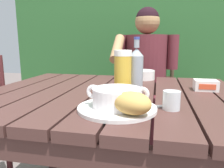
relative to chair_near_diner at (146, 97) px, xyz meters
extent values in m
cube|color=#462A26|center=(-0.65, -0.92, 0.24)|extent=(0.12, 0.97, 0.04)
cube|color=#462A26|center=(-0.52, -0.92, 0.24)|extent=(0.12, 0.97, 0.04)
cube|color=#462A26|center=(-0.39, -0.92, 0.24)|extent=(0.12, 0.97, 0.04)
cube|color=#462A26|center=(-0.25, -0.92, 0.24)|extent=(0.12, 0.97, 0.04)
cube|color=#462A26|center=(-0.12, -0.92, 0.24)|extent=(0.12, 0.97, 0.04)
cube|color=#462A26|center=(0.01, -0.92, 0.24)|extent=(0.12, 0.97, 0.04)
cube|color=#462A26|center=(0.15, -0.92, 0.24)|extent=(0.12, 0.97, 0.04)
cube|color=#462A26|center=(0.28, -0.92, 0.24)|extent=(0.12, 0.97, 0.04)
cube|color=#462A26|center=(-0.12, -1.37, 0.18)|extent=(1.15, 0.03, 0.08)
cube|color=#462A26|center=(-0.12, -0.47, 0.18)|extent=(1.15, 0.03, 0.08)
cube|color=#462A26|center=(-0.68, -0.48, -0.13)|extent=(0.06, 0.06, 0.70)
cube|color=#462A26|center=(0.44, -0.48, -0.13)|extent=(0.06, 0.06, 0.70)
cube|color=#2A592A|center=(-0.12, 0.70, 0.41)|extent=(2.81, 0.60, 1.78)
cylinder|color=#4C3823|center=(-0.77, 0.85, 0.07)|extent=(0.10, 0.10, 1.09)
sphere|color=#2A592A|center=(-0.77, 0.85, 0.86)|extent=(0.70, 0.70, 0.70)
cylinder|color=#4C3823|center=(0.66, 0.85, 0.51)|extent=(0.10, 0.10, 1.98)
cylinder|color=#4C3823|center=(0.54, 0.85, 0.23)|extent=(0.10, 0.10, 1.42)
cylinder|color=#3E3423|center=(0.22, -0.27, -0.25)|extent=(0.04, 0.04, 0.45)
cylinder|color=#3E3423|center=(-0.22, -0.27, -0.25)|extent=(0.04, 0.04, 0.45)
cylinder|color=#3E3423|center=(0.22, 0.15, -0.25)|extent=(0.04, 0.04, 0.45)
cylinder|color=#3E3423|center=(-0.22, 0.15, -0.25)|extent=(0.04, 0.04, 0.45)
cube|color=#3E3423|center=(0.00, -0.06, -0.02)|extent=(0.49, 0.45, 0.02)
cylinder|color=#3E3423|center=(0.22, 0.15, 0.23)|extent=(0.04, 0.04, 0.52)
cylinder|color=#3E3423|center=(-0.22, 0.15, 0.23)|extent=(0.04, 0.04, 0.52)
cube|color=#3E3423|center=(0.00, 0.15, 0.15)|extent=(0.45, 0.02, 0.04)
cube|color=#3E3423|center=(0.00, 0.15, 0.28)|extent=(0.45, 0.02, 0.04)
cube|color=#3E3423|center=(0.00, 0.15, 0.41)|extent=(0.45, 0.02, 0.04)
cylinder|color=#592229|center=(0.08, -0.36, -0.25)|extent=(0.11, 0.11, 0.45)
cylinder|color=#592229|center=(0.08, -0.26, 0.03)|extent=(0.13, 0.40, 0.13)
cylinder|color=#592229|center=(-0.09, -0.36, -0.25)|extent=(0.11, 0.11, 0.45)
cylinder|color=#592229|center=(-0.09, -0.26, 0.03)|extent=(0.13, 0.40, 0.13)
cylinder|color=#592229|center=(0.00, -0.16, 0.28)|extent=(0.32, 0.32, 0.51)
sphere|color=#9D764D|center=(0.00, -0.16, 0.64)|extent=(0.19, 0.19, 0.19)
sphere|color=black|center=(0.00, -0.16, 0.66)|extent=(0.18, 0.18, 0.18)
cylinder|color=#592229|center=(0.20, -0.18, 0.41)|extent=(0.08, 0.08, 0.26)
cylinder|color=#592229|center=(-0.20, -0.18, 0.41)|extent=(0.08, 0.08, 0.26)
cylinder|color=#9D764D|center=(-0.20, -0.34, 0.44)|extent=(0.07, 0.25, 0.21)
cylinder|color=#4C1F21|center=(-0.82, -0.80, -0.26)|extent=(0.04, 0.04, 0.44)
cylinder|color=#4C1F21|center=(-0.82, -0.80, 0.18)|extent=(0.04, 0.04, 0.45)
cylinder|color=white|center=(-0.04, -1.19, 0.26)|extent=(0.27, 0.27, 0.01)
cylinder|color=white|center=(-0.04, -1.19, 0.30)|extent=(0.17, 0.17, 0.06)
cylinder|color=#BC4F20|center=(-0.04, -1.19, 0.31)|extent=(0.15, 0.15, 0.01)
torus|color=white|center=(-0.13, -1.19, 0.32)|extent=(0.05, 0.01, 0.05)
torus|color=white|center=(0.04, -1.19, 0.32)|extent=(0.05, 0.01, 0.05)
ellipsoid|color=tan|center=(0.02, -1.26, 0.30)|extent=(0.15, 0.14, 0.07)
cylinder|color=gold|center=(-0.06, -0.96, 0.34)|extent=(0.08, 0.08, 0.17)
cylinder|color=white|center=(-0.06, -0.96, 0.44)|extent=(0.08, 0.08, 0.03)
cylinder|color=gray|center=(0.00, -0.92, 0.34)|extent=(0.06, 0.06, 0.17)
cone|color=gray|center=(0.00, -0.92, 0.44)|extent=(0.06, 0.06, 0.04)
cylinder|color=gray|center=(0.00, -0.92, 0.48)|extent=(0.02, 0.02, 0.04)
cylinder|color=#38418D|center=(0.00, -0.92, 0.50)|extent=(0.03, 0.03, 0.01)
cylinder|color=silver|center=(0.14, -1.15, 0.29)|extent=(0.06, 0.06, 0.07)
cube|color=white|center=(0.32, -0.80, 0.28)|extent=(0.11, 0.08, 0.05)
cube|color=#E44F2D|center=(0.32, -0.84, 0.28)|extent=(0.07, 0.00, 0.03)
cube|color=silver|center=(0.12, -1.13, 0.26)|extent=(0.12, 0.06, 0.00)
cube|color=black|center=(0.06, -1.15, 0.26)|extent=(0.07, 0.04, 0.01)
cylinder|color=white|center=(0.00, -0.54, 0.28)|extent=(0.15, 0.15, 0.06)
camera|label=1|loc=(0.09, -1.89, 0.49)|focal=34.56mm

